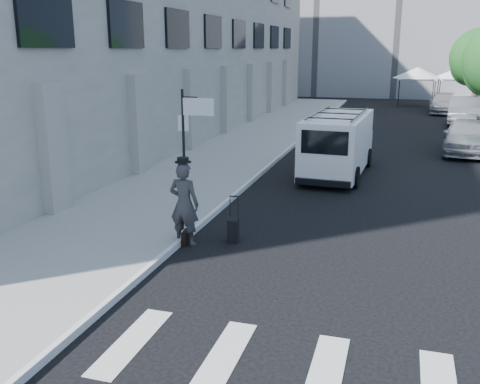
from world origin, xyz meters
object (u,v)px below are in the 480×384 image
Objects in this scene: suitcase at (233,230)px; parked_car_a at (466,136)px; parked_car_c at (443,104)px; briefcase at (186,237)px; parked_car_b at (464,111)px; cargo_van at (338,143)px; businessman at (184,204)px.

suitcase is 0.24× the size of parked_car_a.
parked_car_a is 0.99× the size of parked_car_c.
parked_car_c is at bearing 95.53° from parked_car_a.
suitcase reaches higher than briefcase.
briefcase is 0.08× the size of parked_car_b.
cargo_van is 1.28× the size of parked_car_a.
briefcase is (0.00, 0.03, -0.86)m from businessman.
businessman is 1.83× the size of suitcase.
suitcase is 0.22× the size of parked_car_b.
parked_car_b reaches higher than parked_car_c.
businessman reaches higher than parked_car_b.
suitcase is at bearing -109.81° from parked_car_a.
parked_car_a is (5.13, 5.80, -0.37)m from cargo_van.
briefcase is 16.64m from parked_car_a.
businessman reaches higher than suitcase.
businessman is 4.70× the size of briefcase.
parked_car_b is (7.59, 24.79, 0.56)m from suitcase.
parked_car_b is at bearing -105.81° from businessman.
parked_car_b is (8.65, 25.33, 0.69)m from briefcase.
cargo_van is 1.26× the size of parked_car_c.
briefcase is 26.78m from parked_car_b.
parked_car_c is at bearing 66.50° from briefcase.
parked_car_b reaches higher than parked_car_a.
parked_car_a is (6.72, 14.15, 0.51)m from suitcase.
businessman is at bearing -162.40° from suitcase.
parked_car_b is at bearing 72.84° from cargo_van.
businessman is 26.79m from parked_car_b.
parked_car_a is at bearing -88.12° from parked_car_c.
businessman is 32.50m from parked_car_c.
parked_car_b is (0.87, 10.64, 0.05)m from parked_car_a.
cargo_van reaches higher than parked_car_b.
parked_car_a is 16.83m from parked_car_c.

